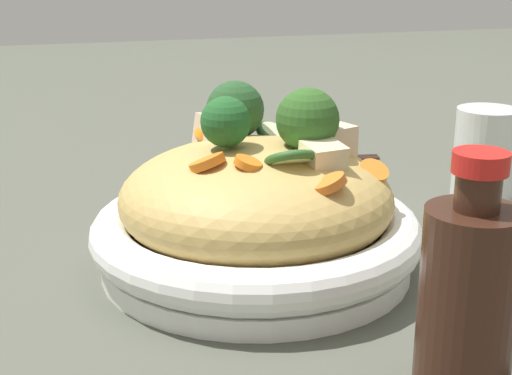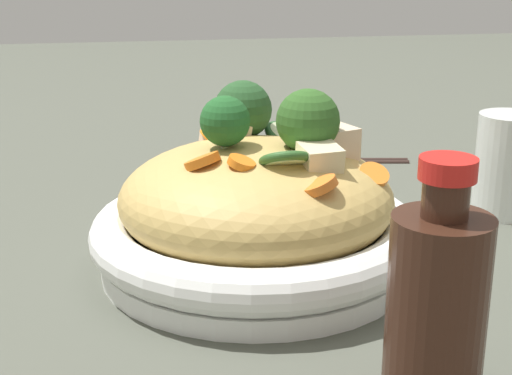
# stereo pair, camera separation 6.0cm
# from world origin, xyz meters

# --- Properties ---
(ground_plane) EXTENTS (3.00, 3.00, 0.00)m
(ground_plane) POSITION_xyz_m (0.00, 0.00, 0.00)
(ground_plane) COLOR #4D5045
(serving_bowl) EXTENTS (0.27, 0.27, 0.05)m
(serving_bowl) POSITION_xyz_m (0.00, 0.00, 0.03)
(serving_bowl) COLOR white
(serving_bowl) RESTS_ON ground_plane
(noodle_heap) EXTENTS (0.22, 0.22, 0.09)m
(noodle_heap) POSITION_xyz_m (0.00, -0.00, 0.06)
(noodle_heap) COLOR tan
(noodle_heap) RESTS_ON serving_bowl
(broccoli_florets) EXTENTS (0.13, 0.11, 0.06)m
(broccoli_florets) POSITION_xyz_m (-0.02, 0.01, 0.12)
(broccoli_florets) COLOR #96AC76
(broccoli_florets) RESTS_ON serving_bowl
(carrot_coins) EXTENTS (0.16, 0.16, 0.03)m
(carrot_coins) POSITION_xyz_m (0.02, 0.01, 0.10)
(carrot_coins) COLOR orange
(carrot_coins) RESTS_ON serving_bowl
(zucchini_slices) EXTENTS (0.16, 0.08, 0.04)m
(zucchini_slices) POSITION_xyz_m (-0.03, 0.03, 0.09)
(zucchini_slices) COLOR beige
(zucchini_slices) RESTS_ON serving_bowl
(chicken_chunks) EXTENTS (0.13, 0.12, 0.03)m
(chicken_chunks) POSITION_xyz_m (-0.01, 0.03, 0.10)
(chicken_chunks) COLOR beige
(chicken_chunks) RESTS_ON serving_bowl
(soy_sauce_bottle) EXTENTS (0.06, 0.06, 0.15)m
(soy_sauce_bottle) POSITION_xyz_m (0.21, 0.06, 0.06)
(soy_sauce_bottle) COLOR #381E14
(soy_sauce_bottle) RESTS_ON ground_plane
(chopsticks_pair) EXTENTS (0.06, 0.23, 0.01)m
(chopsticks_pair) POSITION_xyz_m (-0.29, 0.12, 0.00)
(chopsticks_pair) COLOR black
(chopsticks_pair) RESTS_ON ground_plane
(drinking_glass) EXTENTS (0.06, 0.06, 0.10)m
(drinking_glass) POSITION_xyz_m (-0.08, 0.26, 0.05)
(drinking_glass) COLOR silver
(drinking_glass) RESTS_ON ground_plane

